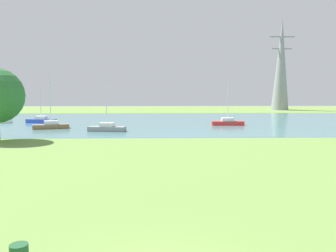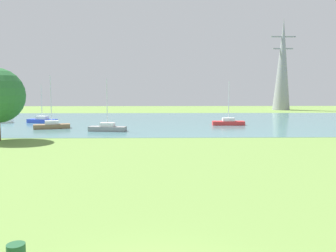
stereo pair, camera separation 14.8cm
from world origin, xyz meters
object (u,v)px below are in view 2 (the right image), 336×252
(sailboat_red, at_px, (228,122))
(electricity_pylon, at_px, (282,64))
(sailboat_gray, at_px, (107,128))
(sailboat_brown, at_px, (52,125))
(sailboat_blue, at_px, (42,120))

(sailboat_red, distance_m, electricity_pylon, 45.16)
(sailboat_gray, bearing_deg, electricity_pylon, 49.95)
(sailboat_brown, height_order, sailboat_red, sailboat_brown)
(sailboat_blue, distance_m, electricity_pylon, 61.98)
(sailboat_brown, height_order, sailboat_blue, sailboat_brown)
(sailboat_brown, bearing_deg, electricity_pylon, 42.44)
(sailboat_red, bearing_deg, sailboat_brown, -170.75)
(sailboat_red, bearing_deg, sailboat_gray, -157.18)
(sailboat_brown, relative_size, sailboat_gray, 1.08)
(sailboat_blue, height_order, electricity_pylon, electricity_pylon)
(sailboat_red, xyz_separation_m, electricity_pylon, (21.11, 38.30, 11.23))
(electricity_pylon, bearing_deg, sailboat_blue, -145.82)
(sailboat_gray, bearing_deg, sailboat_blue, 137.13)
(sailboat_brown, relative_size, electricity_pylon, 0.31)
(sailboat_brown, bearing_deg, sailboat_blue, 116.19)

